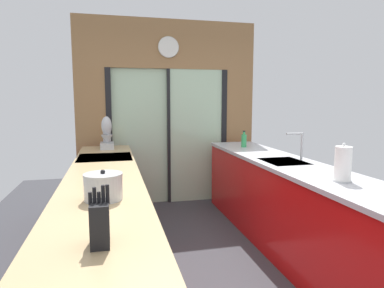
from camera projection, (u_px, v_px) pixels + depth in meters
ground_plane at (199, 254)px, 3.41m from camera, size 5.04×7.60×0.02m
back_wall_unit at (168, 102)px, 4.95m from camera, size 2.64×0.12×2.70m
left_counter_run at (104, 235)px, 2.69m from camera, size 0.62×3.80×0.92m
right_counter_run at (297, 211)px, 3.28m from camera, size 0.62×3.80×0.92m
sink_faucet at (299, 142)px, 3.47m from camera, size 0.19×0.02×0.29m
oven_range at (106, 198)px, 3.77m from camera, size 0.60×0.60×0.92m
mixing_bowl at (105, 179)px, 2.49m from camera, size 0.16×0.16×0.07m
knife_block at (100, 223)px, 1.44m from camera, size 0.09×0.14×0.26m
stand_mixer at (107, 136)px, 4.32m from camera, size 0.17×0.27×0.42m
stock_pot at (103, 186)px, 2.11m from camera, size 0.24×0.24×0.19m
soap_bottle at (244, 140)px, 4.48m from camera, size 0.07×0.07×0.22m
paper_towel_roll at (343, 164)px, 2.57m from camera, size 0.14×0.14×0.30m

